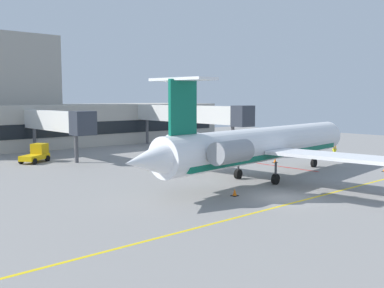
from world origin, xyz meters
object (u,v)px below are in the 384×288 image
pushback_tractor (177,151)px  marshaller (334,153)px  belt_loader (36,154)px  fuel_tank (184,141)px  regional_jet (262,145)px

pushback_tractor → marshaller: size_ratio=2.03×
belt_loader → fuel_tank: (20.09, -2.48, 0.45)m
belt_loader → marshaller: 34.58m
regional_jet → fuel_tank: bearing=66.2°
pushback_tractor → belt_loader: size_ratio=0.91×
belt_loader → fuel_tank: bearing=-7.0°
pushback_tractor → belt_loader: bearing=150.0°
regional_jet → marshaller: bearing=8.4°
fuel_tank → regional_jet: bearing=-113.8°
regional_jet → belt_loader: regional_jet is taller
fuel_tank → marshaller: bearing=-71.6°
marshaller → regional_jet: bearing=-171.6°
belt_loader → marshaller: bearing=-39.7°
pushback_tractor → marshaller: (12.44, -13.87, -0.05)m
belt_loader → fuel_tank: size_ratio=0.54×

